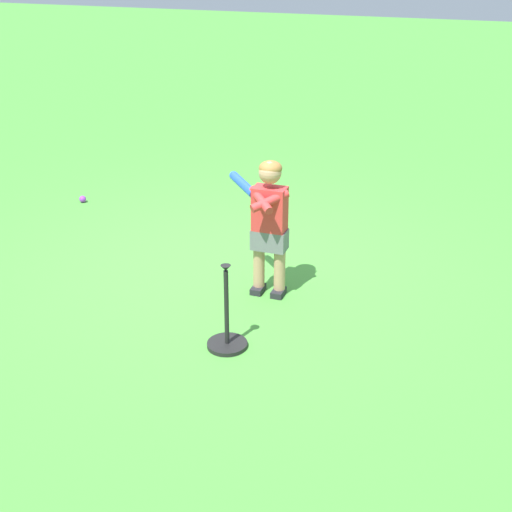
# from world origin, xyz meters

# --- Properties ---
(ground_plane) EXTENTS (40.00, 40.00, 0.00)m
(ground_plane) POSITION_xyz_m (0.00, 0.00, 0.00)
(ground_plane) COLOR #479338
(child_batter) EXTENTS (0.56, 0.47, 1.08)m
(child_batter) POSITION_xyz_m (-0.51, 0.30, 0.65)
(child_batter) COLOR #232328
(child_batter) RESTS_ON ground
(play_ball_behind_batter) EXTENTS (0.07, 0.07, 0.07)m
(play_ball_behind_batter) POSITION_xyz_m (2.00, -0.96, 0.04)
(play_ball_behind_batter) COLOR purple
(play_ball_behind_batter) RESTS_ON ground
(batting_tee) EXTENTS (0.28, 0.28, 0.62)m
(batting_tee) POSITION_xyz_m (-0.51, 1.14, 0.10)
(batting_tee) COLOR black
(batting_tee) RESTS_ON ground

